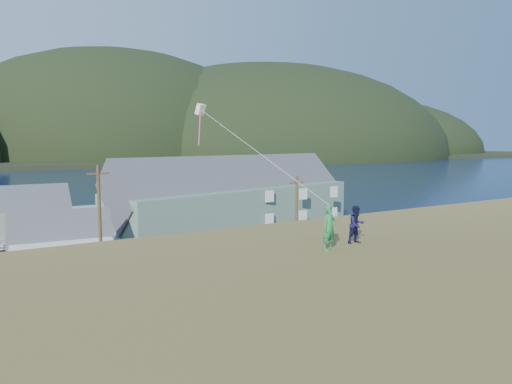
{
  "coord_description": "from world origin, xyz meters",
  "views": [
    {
      "loc": [
        -9.15,
        -32.32,
        11.42
      ],
      "look_at": [
        2.95,
        -11.74,
        8.8
      ],
      "focal_mm": 32.0,
      "sensor_mm": 36.0,
      "label": 1
    }
  ],
  "objects_px": {
    "shed_palegreen_far": "(16,216)",
    "kite_flyer_navy": "(357,225)",
    "kite_flyer_green": "(329,228)",
    "shed_white": "(62,245)",
    "wharf": "(17,220)",
    "lodge": "(236,197)"
  },
  "relations": [
    {
      "from": "shed_palegreen_far",
      "to": "kite_flyer_navy",
      "type": "bearing_deg",
      "value": -76.58
    },
    {
      "from": "kite_flyer_green",
      "to": "kite_flyer_navy",
      "type": "height_order",
      "value": "kite_flyer_green"
    },
    {
      "from": "shed_white",
      "to": "shed_palegreen_far",
      "type": "xyz_separation_m",
      "value": [
        -2.67,
        16.64,
        0.42
      ]
    },
    {
      "from": "kite_flyer_green",
      "to": "kite_flyer_navy",
      "type": "xyz_separation_m",
      "value": [
        1.8,
        0.4,
        -0.1
      ]
    },
    {
      "from": "wharf",
      "to": "lodge",
      "type": "bearing_deg",
      "value": -41.92
    },
    {
      "from": "shed_palegreen_far",
      "to": "shed_white",
      "type": "bearing_deg",
      "value": -81.03
    },
    {
      "from": "shed_palegreen_far",
      "to": "kite_flyer_navy",
      "type": "height_order",
      "value": "kite_flyer_navy"
    },
    {
      "from": "lodge",
      "to": "shed_palegreen_far",
      "type": "distance_m",
      "value": 25.77
    },
    {
      "from": "shed_white",
      "to": "kite_flyer_navy",
      "type": "distance_m",
      "value": 29.39
    },
    {
      "from": "lodge",
      "to": "kite_flyer_green",
      "type": "height_order",
      "value": "lodge"
    },
    {
      "from": "lodge",
      "to": "shed_palegreen_far",
      "type": "xyz_separation_m",
      "value": [
        -24.59,
        7.54,
        -1.53
      ]
    },
    {
      "from": "kite_flyer_navy",
      "to": "kite_flyer_green",
      "type": "bearing_deg",
      "value": -165.33
    },
    {
      "from": "lodge",
      "to": "kite_flyer_green",
      "type": "xyz_separation_m",
      "value": [
        -15.68,
        -37.24,
        3.57
      ]
    },
    {
      "from": "shed_palegreen_far",
      "to": "kite_flyer_navy",
      "type": "xyz_separation_m",
      "value": [
        10.71,
        -44.38,
        5.01
      ]
    },
    {
      "from": "wharf",
      "to": "shed_palegreen_far",
      "type": "bearing_deg",
      "value": -92.97
    },
    {
      "from": "shed_white",
      "to": "wharf",
      "type": "bearing_deg",
      "value": 98.01
    },
    {
      "from": "lodge",
      "to": "shed_palegreen_far",
      "type": "relative_size",
      "value": 2.97
    },
    {
      "from": "shed_white",
      "to": "shed_palegreen_far",
      "type": "relative_size",
      "value": 0.75
    },
    {
      "from": "wharf",
      "to": "kite_flyer_navy",
      "type": "height_order",
      "value": "kite_flyer_navy"
    },
    {
      "from": "wharf",
      "to": "kite_flyer_green",
      "type": "distance_m",
      "value": 59.74
    },
    {
      "from": "shed_white",
      "to": "kite_flyer_green",
      "type": "relative_size",
      "value": 4.92
    },
    {
      "from": "lodge",
      "to": "kite_flyer_navy",
      "type": "height_order",
      "value": "lodge"
    }
  ]
}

